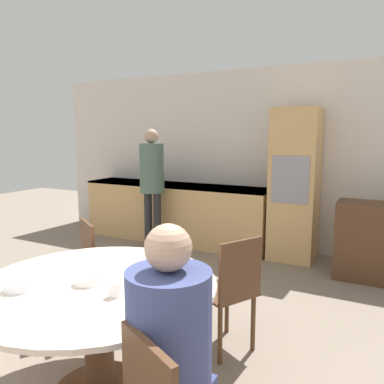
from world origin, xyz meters
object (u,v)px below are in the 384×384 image
person_seated (166,351)px  bowl_near (87,280)px  oven_unit (295,185)px  cup (114,290)px  chair_far_left (77,268)px  chair_far_right (232,288)px  person_standing (152,176)px  dining_table (98,313)px  sideboard (380,243)px  bowl_centre (18,286)px

person_seated → bowl_near: (-0.78, 0.37, 0.04)m
oven_unit → cup: size_ratio=25.04×
chair_far_left → cup: bearing=-2.5°
chair_far_right → bowl_near: bearing=-4.9°
person_standing → cup: (1.66, -2.90, -0.28)m
dining_table → chair_far_right: chair_far_right is taller
chair_far_left → person_seated: (1.53, -1.04, 0.23)m
dining_table → chair_far_left: (-0.78, 0.63, -0.04)m
chair_far_left → person_seated: 1.87m
chair_far_left → chair_far_right: (1.34, 0.20, 0.00)m
sideboard → bowl_centre: bearing=-119.7°
person_standing → bowl_centre: size_ratio=10.74×
bowl_centre → person_seated: bearing=-6.3°
sideboard → cup: sideboard is taller
sideboard → cup: (-1.30, -3.05, 0.35)m
sideboard → chair_far_right: bearing=-114.6°
person_seated → person_standing: (-2.18, 3.20, 0.33)m
cup → bowl_centre: cup is taller
dining_table → bowl_centre: 0.50m
dining_table → bowl_centre: bearing=-136.8°
cup → bowl_centre: (-0.55, -0.19, -0.01)m
sideboard → chair_far_left: chair_far_left is taller
cup → bowl_centre: 0.58m
chair_far_left → bowl_near: bearing=-8.4°
chair_far_left → cup: 1.29m
chair_far_right → person_seated: bearing=37.7°
cup → bowl_near: (-0.26, 0.06, -0.02)m
oven_unit → chair_far_left: (-1.26, -2.68, -0.48)m
sideboard → person_standing: bearing=-177.0°
chair_far_right → bowl_near: 1.09m
cup → oven_unit: bearing=85.9°
cup → sideboard: bearing=67.0°
person_standing → bowl_near: 3.17m
bowl_centre → cup: bearing=18.7°
sideboard → bowl_centre: size_ratio=5.85×
person_seated → bowl_centre: 1.08m
cup → bowl_near: 0.27m
chair_far_left → person_standing: bearing=140.3°
oven_unit → chair_far_right: oven_unit is taller
cup → bowl_centre: bearing=-161.3°
bowl_near → bowl_centre: size_ratio=0.92×
dining_table → chair_far_right: bearing=55.9°
dining_table → bowl_near: (-0.03, -0.05, 0.23)m
cup → dining_table: bearing=153.9°
chair_far_left → cup: size_ratio=11.40×
cup → bowl_near: bearing=166.5°
person_standing → oven_unit: bearing=15.3°
sideboard → dining_table: (-1.53, -2.94, 0.11)m
sideboard → person_standing: (-2.96, -0.16, 0.63)m
person_standing → bowl_near: person_standing is taller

